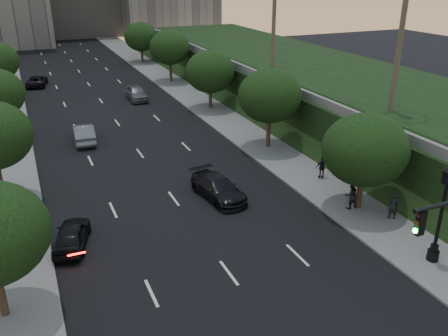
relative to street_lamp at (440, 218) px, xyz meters
name	(u,v)px	position (x,y,z in m)	size (l,w,h in m)	color
road_surface	(122,129)	(-10.09, 28.31, -2.62)	(16.00, 140.00, 0.02)	black
sidewalk_right	(221,116)	(0.16, 28.31, -2.56)	(4.50, 140.00, 0.15)	slate
sidewalk_left	(4,143)	(-20.34, 28.31, -2.56)	(4.50, 140.00, 0.15)	slate
embankment	(330,90)	(11.91, 26.31, -0.63)	(18.00, 90.00, 4.00)	black
parapet_wall	(259,75)	(3.41, 26.31, 1.72)	(0.35, 90.00, 0.70)	slate
tree_right_a	(365,150)	(0.21, 6.31, 1.39)	(5.20, 5.20, 6.24)	#38281C
tree_right_b	(270,96)	(0.21, 18.31, 1.88)	(5.20, 5.20, 6.74)	#38281C
tree_right_c	(210,72)	(0.21, 31.31, 1.39)	(5.20, 5.20, 6.24)	#38281C
tree_right_d	(170,47)	(0.21, 45.31, 1.88)	(5.20, 5.20, 6.74)	#38281C
tree_right_e	(141,37)	(0.21, 60.31, 1.39)	(5.20, 5.20, 6.24)	#38281C
street_lamp	(440,218)	(0.00, 0.00, 0.00)	(0.64, 0.64, 5.62)	black
sedan_near_left	(71,235)	(-16.96, 9.05, -1.94)	(1.65, 4.09, 1.39)	black
sedan_mid_left	(84,133)	(-13.83, 26.01, -1.84)	(1.67, 4.80, 1.58)	slate
sedan_far_left	(37,81)	(-16.27, 49.97, -1.95)	(2.26, 4.91, 1.36)	black
sedan_near_right	(218,188)	(-7.32, 11.30, -1.91)	(2.04, 5.03, 1.46)	black
sedan_far_right	(137,93)	(-6.20, 38.09, -1.81)	(1.94, 4.82, 1.64)	slate
pedestrian_a	(393,206)	(1.09, 4.29, -1.62)	(0.63, 0.41, 1.72)	black
pedestrian_b	(351,195)	(-0.38, 6.40, -1.58)	(0.88, 0.69, 1.82)	black
pedestrian_c	(322,167)	(0.65, 11.04, -1.66)	(0.96, 0.40, 1.65)	black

